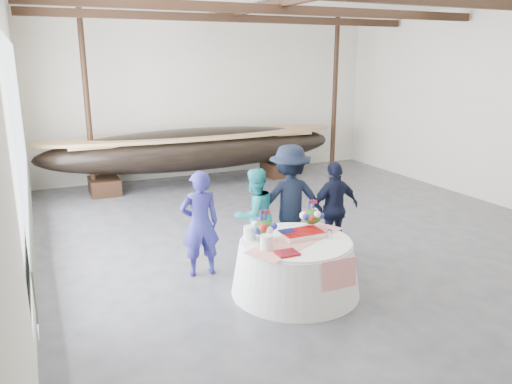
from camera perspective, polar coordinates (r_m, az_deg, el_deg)
name	(u,v)px	position (r m, az deg, el deg)	size (l,w,h in m)	color
floor	(316,237)	(9.72, 6.84, -5.07)	(10.00, 12.00, 0.01)	#3D3D42
wall_back	(210,97)	(14.63, -5.26, 10.80)	(10.00, 0.02, 4.50)	silver
wall_left	(15,137)	(7.86, -25.80, 5.65)	(0.02, 12.00, 4.50)	silver
pavilion_structure	(299,21)	(9.87, 4.97, 18.93)	(9.80, 11.76, 4.50)	black
open_bay	(23,154)	(8.91, -25.08, 3.92)	(0.03, 7.00, 3.20)	silver
longboat_display	(196,149)	(13.49, -6.85, 4.93)	(8.14, 1.63, 1.53)	black
banquet_table	(295,266)	(7.37, 4.53, -8.43)	(1.88, 1.88, 0.81)	silver
tabletop_items	(288,227)	(7.29, 3.67, -4.03)	(1.80, 1.27, 0.40)	red
guest_woman_blue	(200,224)	(7.81, -6.43, -3.63)	(0.62, 0.40, 1.69)	navy
guest_woman_teal	(255,215)	(8.33, -0.16, -2.66)	(0.77, 0.60, 1.59)	teal
guest_man_left	(290,201)	(8.55, 3.86, -1.01)	(1.25, 0.72, 1.94)	black
guest_man_right	(334,208)	(8.73, 8.94, -1.85)	(0.96, 0.40, 1.64)	black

